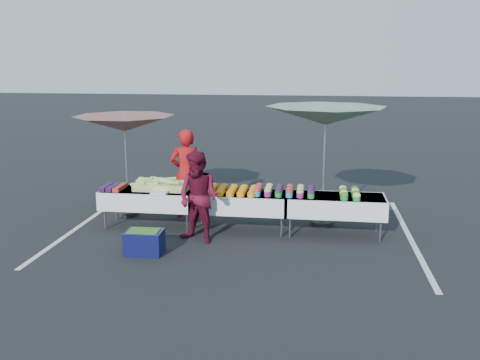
# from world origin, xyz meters

# --- Properties ---
(ground) EXTENTS (80.00, 80.00, 0.00)m
(ground) POSITION_xyz_m (0.00, 0.00, 0.00)
(ground) COLOR black
(stripe_left) EXTENTS (0.10, 5.00, 0.00)m
(stripe_left) POSITION_xyz_m (-3.20, 0.00, 0.00)
(stripe_left) COLOR silver
(stripe_left) RESTS_ON ground
(stripe_right) EXTENTS (0.10, 5.00, 0.00)m
(stripe_right) POSITION_xyz_m (3.20, 0.00, 0.00)
(stripe_right) COLOR silver
(stripe_right) RESTS_ON ground
(table_left) EXTENTS (1.86, 0.81, 0.75)m
(table_left) POSITION_xyz_m (-1.80, 0.00, 0.58)
(table_left) COLOR white
(table_left) RESTS_ON ground
(table_center) EXTENTS (1.86, 0.81, 0.75)m
(table_center) POSITION_xyz_m (0.00, 0.00, 0.58)
(table_center) COLOR white
(table_center) RESTS_ON ground
(table_right) EXTENTS (1.86, 0.81, 0.75)m
(table_right) POSITION_xyz_m (1.80, 0.00, 0.58)
(table_right) COLOR white
(table_right) RESTS_ON ground
(berry_punnets) EXTENTS (0.40, 0.54, 0.08)m
(berry_punnets) POSITION_xyz_m (-2.51, -0.06, 0.79)
(berry_punnets) COLOR black
(berry_punnets) RESTS_ON table_left
(corn_pile) EXTENTS (1.16, 0.57, 0.26)m
(corn_pile) POSITION_xyz_m (-1.56, 0.04, 0.84)
(corn_pile) COLOR #BABF62
(corn_pile) RESTS_ON table_left
(plastic_bags) EXTENTS (0.30, 0.25, 0.05)m
(plastic_bags) POSITION_xyz_m (-1.50, -0.30, 0.78)
(plastic_bags) COLOR white
(plastic_bags) RESTS_ON table_left
(carrot_bowls) EXTENTS (0.95, 0.69, 0.11)m
(carrot_bowls) POSITION_xyz_m (-0.15, -0.01, 0.80)
(carrot_bowls) COLOR orange
(carrot_bowls) RESTS_ON table_center
(potato_cups) EXTENTS (1.14, 0.58, 0.16)m
(potato_cups) POSITION_xyz_m (0.85, 0.00, 0.83)
(potato_cups) COLOR #2B8BCA
(potato_cups) RESTS_ON table_right
(bean_baskets) EXTENTS (0.36, 0.68, 0.15)m
(bean_baskets) POSITION_xyz_m (2.06, -0.01, 0.82)
(bean_baskets) COLOR #218631
(bean_baskets) RESTS_ON table_right
(vendor) EXTENTS (0.77, 0.62, 1.85)m
(vendor) POSITION_xyz_m (-1.25, 0.82, 0.92)
(vendor) COLOR #A41215
(vendor) RESTS_ON ground
(customer) EXTENTS (0.98, 0.88, 1.66)m
(customer) POSITION_xyz_m (-0.65, -0.75, 0.83)
(customer) COLOR #5A0D23
(customer) RESTS_ON ground
(umbrella_left) EXTENTS (2.73, 2.73, 2.14)m
(umbrella_left) POSITION_xyz_m (-2.50, 0.70, 1.94)
(umbrella_left) COLOR black
(umbrella_left) RESTS_ON ground
(umbrella_right) EXTENTS (2.64, 2.64, 2.39)m
(umbrella_right) POSITION_xyz_m (1.58, 0.58, 2.17)
(umbrella_right) COLOR black
(umbrella_right) RESTS_ON ground
(storage_bin) EXTENTS (0.64, 0.47, 0.41)m
(storage_bin) POSITION_xyz_m (-1.44, -1.48, 0.21)
(storage_bin) COLOR #0C103E
(storage_bin) RESTS_ON ground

